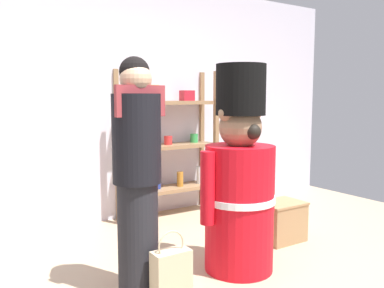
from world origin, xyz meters
name	(u,v)px	position (x,y,z in m)	size (l,w,h in m)	color
back_wall	(105,100)	(0.00, 2.20, 1.30)	(6.40, 0.12, 2.60)	silver
merchandise_shelf	(168,142)	(0.64, 1.98, 0.83)	(1.16, 0.35, 1.63)	#93704C
teddy_bear_guard	(240,183)	(0.37, 0.39, 0.68)	(0.70, 0.55, 1.57)	red
person_shopper	(137,173)	(-0.45, 0.45, 0.83)	(0.34, 0.32, 1.59)	black
shopping_bag	(171,276)	(-0.33, 0.21, 0.18)	(0.25, 0.13, 0.48)	#C1AD89
display_crate	(281,221)	(1.10, 0.67, 0.18)	(0.41, 0.32, 0.37)	#9E7A51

